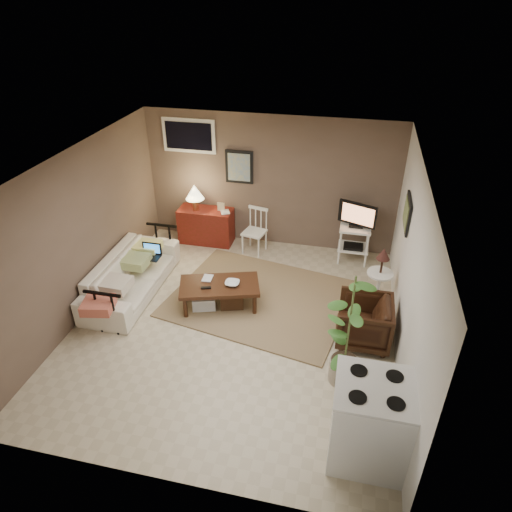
% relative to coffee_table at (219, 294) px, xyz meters
% --- Properties ---
extents(floor, '(5.00, 5.00, 0.00)m').
position_rel_coffee_table_xyz_m(floor, '(0.33, -0.33, -0.25)').
color(floor, '#C1B293').
rests_on(floor, ground).
extents(art_back, '(0.50, 0.03, 0.60)m').
position_rel_coffee_table_xyz_m(art_back, '(-0.22, 2.14, 1.20)').
color(art_back, black).
extents(art_right, '(0.03, 0.60, 0.45)m').
position_rel_coffee_table_xyz_m(art_right, '(2.56, 0.72, 1.27)').
color(art_right, black).
extents(window, '(0.96, 0.03, 0.60)m').
position_rel_coffee_table_xyz_m(window, '(-1.12, 2.14, 1.70)').
color(window, white).
extents(rug, '(3.00, 2.58, 0.03)m').
position_rel_coffee_table_xyz_m(rug, '(0.56, 0.33, -0.23)').
color(rug, '#82684B').
rests_on(rug, floor).
extents(coffee_table, '(1.30, 0.92, 0.44)m').
position_rel_coffee_table_xyz_m(coffee_table, '(0.00, 0.00, 0.00)').
color(coffee_table, '#3C1A10').
rests_on(coffee_table, floor).
extents(sofa, '(0.61, 2.09, 0.82)m').
position_rel_coffee_table_xyz_m(sofa, '(-1.47, 0.10, 0.16)').
color(sofa, white).
rests_on(sofa, floor).
extents(sofa_pillows, '(0.40, 1.98, 0.14)m').
position_rel_coffee_table_xyz_m(sofa_pillows, '(-1.42, -0.14, 0.25)').
color(sofa_pillows, beige).
rests_on(sofa_pillows, sofa).
extents(sofa_end_rails, '(0.56, 2.08, 0.70)m').
position_rel_coffee_table_xyz_m(sofa_end_rails, '(-1.35, 0.10, 0.10)').
color(sofa_end_rails, black).
rests_on(sofa_end_rails, floor).
extents(laptop, '(0.32, 0.23, 0.22)m').
position_rel_coffee_table_xyz_m(laptop, '(-1.27, 0.46, 0.28)').
color(laptop, black).
rests_on(laptop, sofa).
extents(red_console, '(1.00, 0.44, 1.15)m').
position_rel_coffee_table_xyz_m(red_console, '(-0.84, 1.90, 0.15)').
color(red_console, maroon).
rests_on(red_console, floor).
extents(spindle_chair, '(0.45, 0.45, 0.83)m').
position_rel_coffee_table_xyz_m(spindle_chair, '(0.15, 1.76, 0.14)').
color(spindle_chair, white).
rests_on(spindle_chair, floor).
extents(tv_stand, '(0.64, 0.43, 1.11)m').
position_rel_coffee_table_xyz_m(tv_stand, '(1.91, 1.81, 0.34)').
color(tv_stand, white).
rests_on(tv_stand, floor).
extents(side_table, '(0.38, 0.38, 1.03)m').
position_rel_coffee_table_xyz_m(side_table, '(2.32, 0.53, 0.39)').
color(side_table, white).
rests_on(side_table, floor).
extents(armchair, '(0.66, 0.71, 0.73)m').
position_rel_coffee_table_xyz_m(armchair, '(2.13, -0.30, 0.12)').
color(armchair, black).
rests_on(armchair, floor).
extents(potted_plant, '(0.40, 0.40, 1.58)m').
position_rel_coffee_table_xyz_m(potted_plant, '(1.92, -1.09, 0.59)').
color(potted_plant, tan).
rests_on(potted_plant, floor).
extents(stove, '(0.77, 0.72, 1.01)m').
position_rel_coffee_table_xyz_m(stove, '(2.21, -2.09, 0.25)').
color(stove, white).
rests_on(stove, floor).
extents(bowl, '(0.22, 0.06, 0.21)m').
position_rel_coffee_table_xyz_m(bowl, '(0.20, 0.03, 0.28)').
color(bowl, '#3C1A10').
rests_on(bowl, coffee_table).
extents(book_table, '(0.15, 0.02, 0.20)m').
position_rel_coffee_table_xyz_m(book_table, '(-0.28, 0.10, 0.27)').
color(book_table, '#3C1A10').
rests_on(book_table, coffee_table).
extents(book_console, '(0.15, 0.08, 0.21)m').
position_rel_coffee_table_xyz_m(book_console, '(-0.50, 1.84, 0.52)').
color(book_console, '#3C1A10').
rests_on(book_console, red_console).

